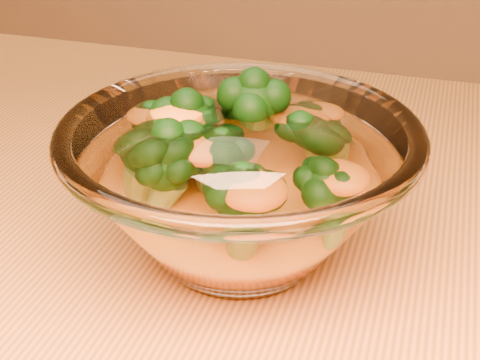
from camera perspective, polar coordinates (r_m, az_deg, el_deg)
table at (r=0.56m, az=-3.53°, el=-13.82°), size 1.20×0.80×0.75m
glass_bowl at (r=0.45m, az=-0.00°, el=-0.58°), size 0.24×0.24×0.11m
cheese_sauce at (r=0.47m, az=-0.00°, el=-2.98°), size 0.14×0.14×0.04m
broccoli_heap at (r=0.46m, az=-1.12°, el=2.38°), size 0.16×0.16×0.09m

